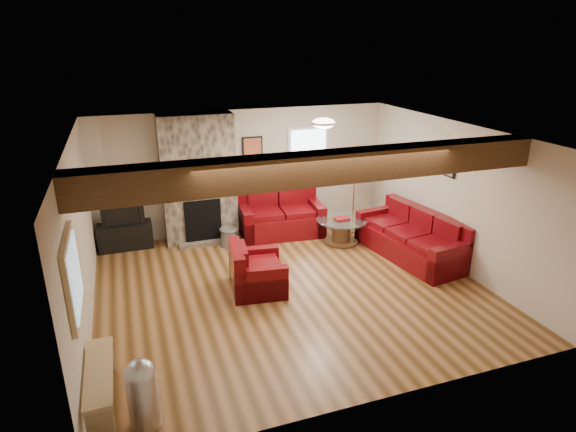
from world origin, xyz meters
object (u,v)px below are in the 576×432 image
Objects in this scene: coffee_table at (341,231)px; armchair_red at (257,268)px; sofa_three at (411,235)px; television at (123,213)px; floor_lamp at (355,169)px; tv_cabinet at (126,236)px; loveseat at (281,214)px.

armchair_red is at bearing -148.51° from coffee_table.
sofa_three reaches higher than coffee_table.
floor_lamp is at bearing -8.31° from television.
coffee_table is at bearing -15.57° from tv_cabinet.
armchair_red is 3.08m from tv_cabinet.
sofa_three is at bearing -38.99° from loveseat.
loveseat is at bearing -5.64° from tv_cabinet.
television is at bearing 164.43° from coffee_table.
loveseat reaches higher than sofa_three.
sofa_three is at bearing -73.11° from floor_lamp.
television is (-4.93, 2.12, 0.29)m from sofa_three.
television is at bearing 46.43° from armchair_red.
armchair_red is (-2.99, -0.27, -0.05)m from sofa_three.
television is at bearing 171.69° from floor_lamp.
floor_lamp is (4.48, -0.66, 1.09)m from tv_cabinet.
coffee_table is at bearing -145.99° from sofa_three.
loveseat is 1.67× the size of coffee_table.
sofa_three is at bearing -23.29° from tv_cabinet.
sofa_three is 2.21× the size of tv_cabinet.
sofa_three is 2.21× the size of coffee_table.
coffee_table is (2.07, 1.27, -0.14)m from armchair_red.
sofa_three is at bearing -47.63° from coffee_table.
loveseat reaches higher than coffee_table.
television is (-4.01, 1.12, 0.48)m from coffee_table.
armchair_red is 1.21× the size of television.
television is (-1.94, 2.39, 0.34)m from armchair_red.
floor_lamp reaches higher than armchair_red.
television is at bearing 0.00° from tv_cabinet.
loveseat is at bearing -142.26° from sofa_three.
loveseat is (-1.89, 1.82, 0.02)m from sofa_three.
sofa_three is 5.38m from television.
armchair_red is at bearing -145.72° from floor_lamp.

